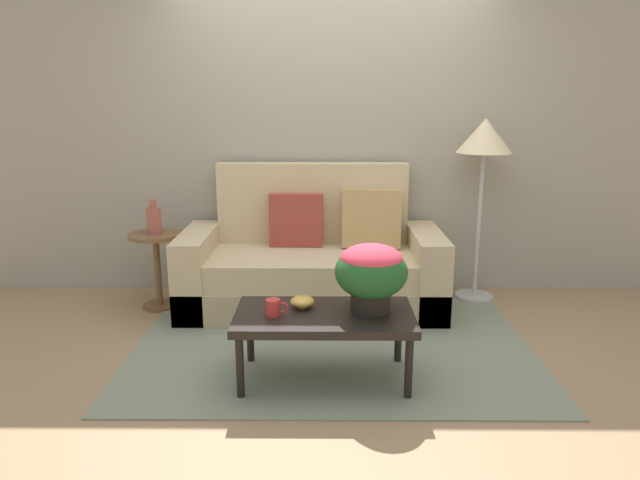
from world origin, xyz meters
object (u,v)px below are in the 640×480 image
Objects in this scene: floor_lamp at (484,146)px; couch at (314,265)px; potted_plant at (371,271)px; coffee_mug at (274,307)px; snack_bowl at (302,302)px; table_vase at (154,220)px; coffee_table at (324,320)px; side_table at (157,257)px.

couch is at bearing -172.83° from floor_lamp.
potted_plant is 3.30× the size of coffee_mug.
snack_bowl is at bearing 38.18° from coffee_mug.
coffee_mug is at bearing -136.48° from floor_lamp.
snack_bowl is at bearing -43.18° from table_vase.
couch is at bearing 81.07° from coffee_mug.
floor_lamp is 2.23m from coffee_mug.
coffee_table is at bearing 9.44° from coffee_mug.
coffee_mug is at bearing -98.93° from couch.
side_table is 1.94m from potted_plant.
coffee_table is 1.77m from table_vase.
side_table is 0.41× the size of floor_lamp.
table_vase is (-2.52, -0.23, -0.53)m from floor_lamp.
potted_plant reaches higher than coffee_mug.
coffee_mug is 0.90× the size of snack_bowl.
coffee_table is 0.39m from potted_plant.
snack_bowl is at bearing 149.63° from coffee_table.
table_vase is (-1.21, -0.06, 0.38)m from couch.
snack_bowl is at bearing -135.92° from floor_lamp.
floor_lamp is 11.57× the size of coffee_mug.
potted_plant is at bearing -35.83° from table_vase.
floor_lamp is at bearing 54.40° from potted_plant.
floor_lamp is (1.23, 1.39, 0.87)m from coffee_table.
coffee_table is at bearing -86.12° from couch.
coffee_mug is (-1.52, -1.44, -0.78)m from floor_lamp.
table_vase is at bearing -177.18° from couch.
floor_lamp is at bearing 43.52° from coffee_mug.
couch is 1.61m from floor_lamp.
potted_plant is at bearing -4.73° from snack_bowl.
couch is 15.82× the size of coffee_mug.
coffee_mug is (-0.20, -1.27, 0.13)m from couch.
floor_lamp reaches higher than coffee_mug.
couch is 4.79× the size of potted_plant.
coffee_table is 3.87× the size of table_vase.
floor_lamp is 10.37× the size of snack_bowl.
floor_lamp reaches higher than side_table.
snack_bowl is (-0.39, 0.03, -0.20)m from potted_plant.
table_vase is at bearing 137.90° from coffee_table.
snack_bowl is (0.16, 0.12, -0.01)m from coffee_mug.
potted_plant is 0.44m from snack_bowl.
table_vase reaches higher than snack_bowl.
couch reaches higher than side_table.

